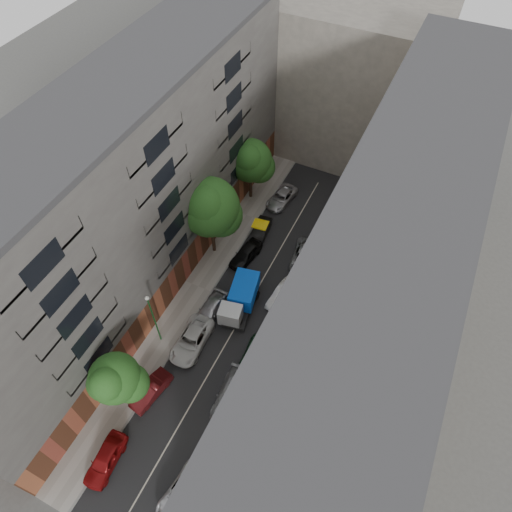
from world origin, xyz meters
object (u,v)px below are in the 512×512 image
Objects in this scene: lamp_post at (153,315)px; car_left_6 at (282,197)px; car_right_0 at (183,492)px; tree_mid at (210,209)px; tarp_truck at (240,298)px; tree_far at (251,162)px; car_right_4 at (303,256)px; car_left_4 at (246,254)px; pedestrian at (304,301)px; tree_near at (115,381)px; car_left_5 at (260,231)px; car_left_0 at (105,459)px; car_right_3 at (284,294)px; car_left_3 at (210,310)px; car_right_1 at (230,395)px; car_right_2 at (252,354)px; car_left_1 at (151,390)px; car_left_2 at (192,340)px.

car_left_6 is at bearing 82.44° from lamp_post.
tree_mid is at bearing 120.53° from car_right_0.
tarp_truck is 15.66m from tree_far.
car_right_4 is 0.61× the size of tree_far.
car_right_0 is 0.98× the size of car_right_4.
car_left_4 is 8.35m from pedestrian.
car_right_4 is (5.60, -7.08, 0.03)m from car_left_6.
car_right_4 is 22.72m from tree_near.
car_left_5 is 0.44× the size of tree_mid.
car_left_0 is at bearing -84.68° from car_left_6.
tree_far is at bearing 138.01° from car_right_3.
car_right_3 is at bearing 67.57° from car_left_0.
car_left_3 is at bearing 15.12° from pedestrian.
tree_far is at bearing 107.38° from car_right_1.
lamp_post is at bearing 161.43° from car_right_1.
car_right_4 is 5.78m from pedestrian.
car_left_4 is at bearing -83.27° from car_left_6.
car_left_0 is 10.87m from car_right_1.
car_right_3 is (0.00, 7.13, 0.07)m from car_right_2.
car_right_0 is at bearing -30.83° from car_left_1.
car_left_2 is 0.68× the size of tree_far.
lamp_post reaches higher than pedestrian.
car_left_4 is 6.09m from car_right_4.
car_left_4 reaches higher than car_right_3.
tree_far reaches higher than car_right_1.
car_right_3 is at bearing 75.15° from car_left_1.
car_left_3 is at bearing -130.96° from car_right_3.
car_left_0 is 6.19m from car_left_1.
car_right_0 is at bearing -49.87° from lamp_post.
lamp_post is (-5.06, -6.54, 3.07)m from tarp_truck.
car_left_3 is 1.16× the size of car_right_2.
tree_near is at bearing 96.76° from car_left_0.
tarp_truck is 0.84× the size of lamp_post.
car_right_4 is (6.40, 25.39, -0.08)m from car_left_0.
tarp_truck is at bearing -60.19° from car_left_4.
lamp_post is at bearing -119.44° from car_left_3.
car_left_2 is 1.05× the size of car_right_1.
tree_near is (-1.70, -28.04, 4.86)m from car_left_6.
car_left_0 is 6.67m from car_right_0.
car_left_0 is 0.94× the size of car_left_6.
car_right_3 is at bearing -14.04° from tree_mid.
car_left_5 is 0.83× the size of car_right_1.
pedestrian is (1.97, 19.47, 0.38)m from car_right_0.
tree_near is at bearing -117.65° from car_right_4.
car_left_5 is 16.38m from lamp_post.
car_left_4 is 6.29m from car_right_3.
car_right_0 is at bearing -79.98° from car_right_3.
pedestrian reaches higher than car_left_3.
car_right_4 is 11.93m from tree_far.
car_right_1 is (5.60, -23.68, 0.09)m from car_left_6.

